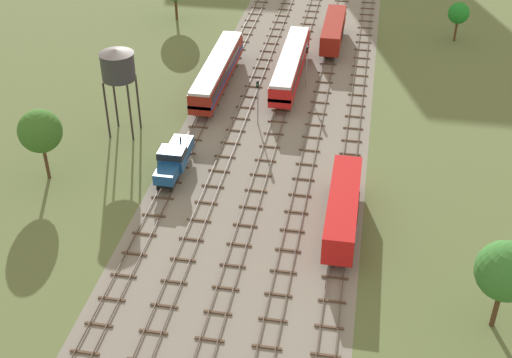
{
  "coord_description": "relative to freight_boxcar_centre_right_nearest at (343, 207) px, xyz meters",
  "views": [
    {
      "loc": [
        10.26,
        -14.05,
        40.72
      ],
      "look_at": [
        0.0,
        43.54,
        1.5
      ],
      "focal_mm": 47.92,
      "sensor_mm": 36.0,
      "label": 1
    }
  ],
  "objects": [
    {
      "name": "track_centre_left",
      "position": [
        -9.22,
        18.12,
        -2.31
      ],
      "size": [
        2.4,
        126.0,
        0.29
      ],
      "color": "#47382D",
      "rests_on": "ground"
    },
    {
      "name": "lineside_tree_3",
      "position": [
        -31.53,
        3.21,
        3.3
      ],
      "size": [
        4.57,
        4.57,
        8.06
      ],
      "color": "#4C331E",
      "rests_on": "ground"
    },
    {
      "name": "ballast_bed",
      "position": [
        -9.22,
        17.12,
        -2.45
      ],
      "size": [
        22.44,
        176.0,
        0.01
      ],
      "primitive_type": "cube",
      "color": "gray",
      "rests_on": "ground"
    },
    {
      "name": "track_far_left",
      "position": [
        -18.44,
        18.12,
        -2.31
      ],
      "size": [
        2.4,
        126.0,
        0.29
      ],
      "color": "#47382D",
      "rests_on": "ground"
    },
    {
      "name": "freight_boxcar_centre_right_nearest",
      "position": [
        0.0,
        0.0,
        0.0
      ],
      "size": [
        2.87,
        14.0,
        3.6
      ],
      "color": "red",
      "rests_on": "ground"
    },
    {
      "name": "track_centre",
      "position": [
        -4.62,
        18.12,
        -2.31
      ],
      "size": [
        2.4,
        126.0,
        0.29
      ],
      "color": "#47382D",
      "rests_on": "ground"
    },
    {
      "name": "lineside_tree_0",
      "position": [
        13.66,
        49.81,
        1.92
      ],
      "size": [
        3.21,
        3.21,
        6.01
      ],
      "color": "#4C331E",
      "rests_on": "ground"
    },
    {
      "name": "signal_post_near",
      "position": [
        -11.53,
        18.8,
        1.23
      ],
      "size": [
        0.28,
        0.47,
        5.84
      ],
      "color": "gray",
      "rests_on": "ground"
    },
    {
      "name": "track_left",
      "position": [
        -13.83,
        18.12,
        -2.31
      ],
      "size": [
        2.4,
        126.0,
        0.29
      ],
      "color": "#47382D",
      "rests_on": "ground"
    },
    {
      "name": "signal_post_nearest",
      "position": [
        -6.92,
        29.71,
        1.27
      ],
      "size": [
        0.28,
        0.47,
        5.91
      ],
      "color": "gray",
      "rests_on": "ground"
    },
    {
      "name": "track_centre_right",
      "position": [
        -0.01,
        18.12,
        -2.31
      ],
      "size": [
        2.4,
        126.0,
        0.29
      ],
      "color": "#47382D",
      "rests_on": "ground"
    },
    {
      "name": "shunter_loco_far_left_near",
      "position": [
        -18.44,
        6.22,
        -0.44
      ],
      "size": [
        2.74,
        8.46,
        3.1
      ],
      "color": "#194C8C",
      "rests_on": "ground"
    },
    {
      "name": "lineside_tree_1",
      "position": [
        12.96,
        -10.76,
        3.33
      ],
      "size": [
        4.78,
        4.78,
        8.2
      ],
      "color": "#4C331E",
      "rests_on": "ground"
    },
    {
      "name": "diesel_railcar_centre_left_midfar",
      "position": [
        -9.22,
        31.0,
        0.15
      ],
      "size": [
        2.96,
        20.5,
        3.8
      ],
      "color": "red",
      "rests_on": "ground"
    },
    {
      "name": "diesel_railcar_far_left_mid",
      "position": [
        -18.44,
        27.46,
        0.15
      ],
      "size": [
        2.96,
        20.5,
        3.8
      ],
      "color": "maroon",
      "rests_on": "ground"
    },
    {
      "name": "freight_boxcar_centre_far",
      "position": [
        -4.61,
        44.75,
        0.0
      ],
      "size": [
        2.87,
        14.0,
        3.6
      ],
      "color": "maroon",
      "rests_on": "ground"
    },
    {
      "name": "water_tower",
      "position": [
        -26.65,
        13.91,
        6.25
      ],
      "size": [
        3.98,
        3.98,
        10.66
      ],
      "color": "#2D2826",
      "rests_on": "ground"
    },
    {
      "name": "ground_plane",
      "position": [
        -9.22,
        17.12,
        -2.45
      ],
      "size": [
        480.0,
        480.0,
        0.0
      ],
      "primitive_type": "plane",
      "color": "#5B6B3D"
    }
  ]
}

